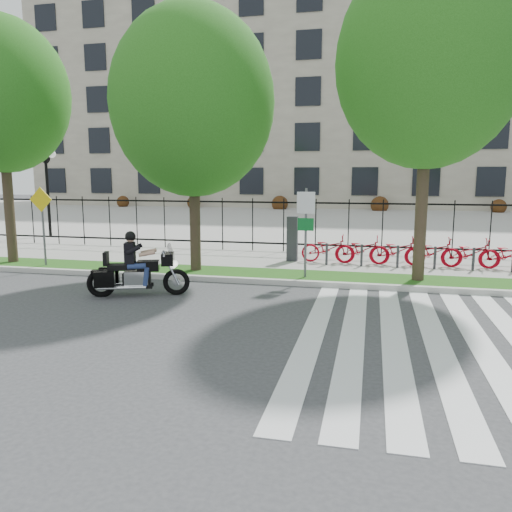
# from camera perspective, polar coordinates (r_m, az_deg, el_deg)

# --- Properties ---
(ground) EXTENTS (120.00, 120.00, 0.00)m
(ground) POSITION_cam_1_polar(r_m,az_deg,el_deg) (10.20, -5.97, -7.92)
(ground) COLOR #373739
(ground) RESTS_ON ground
(curb) EXTENTS (60.00, 0.20, 0.15)m
(curb) POSITION_cam_1_polar(r_m,az_deg,el_deg) (14.00, -0.49, -2.85)
(curb) COLOR #B8B6AD
(curb) RESTS_ON ground
(grass_verge) EXTENTS (60.00, 1.50, 0.15)m
(grass_verge) POSITION_cam_1_polar(r_m,az_deg,el_deg) (14.81, 0.28, -2.18)
(grass_verge) COLOR #215515
(grass_verge) RESTS_ON ground
(sidewalk) EXTENTS (60.00, 3.50, 0.15)m
(sidewalk) POSITION_cam_1_polar(r_m,az_deg,el_deg) (17.21, 2.14, -0.58)
(sidewalk) COLOR #A5A29B
(sidewalk) RESTS_ON ground
(plaza) EXTENTS (80.00, 34.00, 0.10)m
(plaza) POSITION_cam_1_polar(r_m,az_deg,el_deg) (34.48, 7.74, 4.20)
(plaza) COLOR #A5A29B
(plaza) RESTS_ON ground
(crosswalk_stripes) EXTENTS (5.70, 8.00, 0.01)m
(crosswalk_stripes) POSITION_cam_1_polar(r_m,az_deg,el_deg) (9.81, 22.13, -9.24)
(crosswalk_stripes) COLOR silver
(crosswalk_stripes) RESTS_ON ground
(iron_fence) EXTENTS (30.00, 0.06, 2.00)m
(iron_fence) POSITION_cam_1_polar(r_m,az_deg,el_deg) (18.78, 3.18, 3.54)
(iron_fence) COLOR black
(iron_fence) RESTS_ON sidewalk
(office_building) EXTENTS (60.00, 21.90, 20.15)m
(office_building) POSITION_cam_1_polar(r_m,az_deg,el_deg) (54.66, 10.05, 16.38)
(office_building) COLOR gray
(office_building) RESTS_ON ground
(lamp_post_left) EXTENTS (1.06, 0.70, 4.25)m
(lamp_post_left) POSITION_cam_1_polar(r_m,az_deg,el_deg) (26.11, -22.84, 8.94)
(lamp_post_left) COLOR black
(lamp_post_left) RESTS_ON ground
(street_tree_0) EXTENTS (4.28, 4.28, 7.84)m
(street_tree_0) POSITION_cam_1_polar(r_m,az_deg,el_deg) (18.50, -27.19, 16.04)
(street_tree_0) COLOR #31261A
(street_tree_0) RESTS_ON grass_verge
(street_tree_1) EXTENTS (4.77, 4.77, 7.70)m
(street_tree_1) POSITION_cam_1_polar(r_m,az_deg,el_deg) (15.22, -7.25, 17.07)
(street_tree_1) COLOR #31261A
(street_tree_1) RESTS_ON grass_verge
(street_tree_2) EXTENTS (4.82, 4.82, 8.54)m
(street_tree_2) POSITION_cam_1_polar(r_m,az_deg,el_deg) (14.51, 19.18, 20.28)
(street_tree_2) COLOR #31261A
(street_tree_2) RESTS_ON grass_verge
(bike_share_station) EXTENTS (11.05, 0.85, 1.50)m
(bike_share_station) POSITION_cam_1_polar(r_m,az_deg,el_deg) (16.83, 23.04, 0.32)
(bike_share_station) COLOR #2D2D33
(bike_share_station) RESTS_ON sidewalk
(sign_pole_regulatory) EXTENTS (0.50, 0.09, 2.50)m
(sign_pole_regulatory) POSITION_cam_1_polar(r_m,az_deg,el_deg) (13.96, 5.71, 3.99)
(sign_pole_regulatory) COLOR #59595B
(sign_pole_regulatory) RESTS_ON grass_verge
(sign_pole_warning) EXTENTS (0.78, 0.09, 2.49)m
(sign_pole_warning) POSITION_cam_1_polar(r_m,az_deg,el_deg) (17.17, -23.24, 4.26)
(sign_pole_warning) COLOR #59595B
(sign_pole_warning) RESTS_ON grass_verge
(motorcycle_rider) EXTENTS (2.46, 1.22, 1.97)m
(motorcycle_rider) POSITION_cam_1_polar(r_m,az_deg,el_deg) (12.81, -13.38, -1.58)
(motorcycle_rider) COLOR black
(motorcycle_rider) RESTS_ON ground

